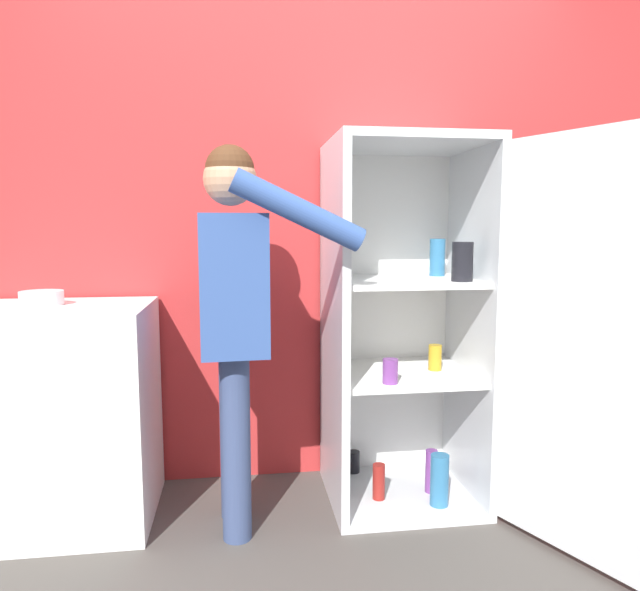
% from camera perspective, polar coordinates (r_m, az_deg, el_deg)
% --- Properties ---
extents(ground_plane, '(12.00, 12.00, 0.00)m').
position_cam_1_polar(ground_plane, '(2.24, 2.07, -27.02)').
color(ground_plane, '#4C4742').
extents(wall_back, '(7.00, 0.06, 2.55)m').
position_cam_1_polar(wall_back, '(2.83, -1.36, 7.40)').
color(wall_back, '#B72D2D').
rests_on(wall_back, ground_plane).
extents(refrigerator, '(0.99, 1.22, 1.62)m').
position_cam_1_polar(refrigerator, '(2.55, 11.46, -3.31)').
color(refrigerator, silver).
rests_on(refrigerator, ground_plane).
extents(person, '(0.63, 0.60, 1.57)m').
position_cam_1_polar(person, '(2.30, -8.56, 0.09)').
color(person, '#384770').
rests_on(person, ground_plane).
extents(counter, '(0.80, 0.60, 0.92)m').
position_cam_1_polar(counter, '(2.70, -25.01, -10.75)').
color(counter, white).
rests_on(counter, ground_plane).
extents(bowl, '(0.17, 0.17, 0.06)m').
position_cam_1_polar(bowl, '(2.65, -26.07, -0.24)').
color(bowl, white).
rests_on(bowl, counter).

